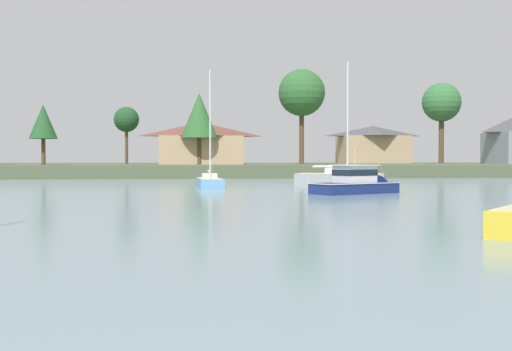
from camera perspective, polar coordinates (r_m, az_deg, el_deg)
The scene contains 11 objects.
far_shore_bank at distance 104.04m, azimuth -1.36°, elevation 0.61°, with size 170.62×56.74×1.51m, color #4C563D.
sailboat_skyblue at distance 52.00m, azimuth -4.00°, elevation -0.84°, with size 2.01×6.20×9.66m.
sailboat_grey at distance 59.98m, azimuth 7.24°, elevation -0.50°, with size 8.26×5.31×11.59m.
cruiser_navy at distance 44.41m, azimuth 9.13°, elevation -0.94°, with size 7.11×5.20×3.84m.
shore_tree_left_mid at distance 94.52m, azimuth 3.94°, elevation 7.06°, with size 6.61×6.61×13.40m.
shore_tree_center_left at distance 86.77m, azimuth -17.80°, elevation 4.39°, with size 3.48×3.48×7.52m.
shore_tree_right at distance 98.37m, azimuth -11.06°, elevation 4.69°, with size 3.65×3.65×8.29m.
shore_tree_center at distance 114.14m, azimuth 15.64°, elevation 6.01°, with size 6.38×6.38×13.27m.
shore_tree_inland_c at distance 89.22m, azimuth -4.90°, elevation 5.13°, with size 4.91×4.91×9.55m.
cottage_behind_trees at distance 117.65m, azimuth 10.00°, elevation 2.67°, with size 12.28×9.01×6.46m.
cottage_hillside at distance 92.56m, azimuth -4.77°, elevation 2.83°, with size 12.26×7.70×5.82m.
Camera 1 is at (-8.84, -6.74, 2.28)m, focal length 46.60 mm.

